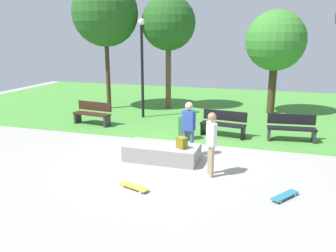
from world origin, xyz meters
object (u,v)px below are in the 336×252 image
(tree_broad_elm, at_px, (105,13))
(skateboard_by_ledge, at_px, (134,187))
(concrete_ledge, at_px, (162,152))
(skater_performing_trick, at_px, (211,139))
(skateboard_spare, at_px, (285,196))
(park_bench_far_left, at_px, (291,127))
(trash_bin, at_px, (185,129))
(skater_watching, at_px, (189,125))
(tree_slender_maple, at_px, (276,41))
(tree_leaning_ash, at_px, (168,24))
(lamp_post, at_px, (142,59))
(backpack_on_ledge, at_px, (182,143))
(park_bench_far_right, at_px, (93,113))
(park_bench_near_lamppost, at_px, (224,123))

(tree_broad_elm, bearing_deg, skateboard_by_ledge, -60.14)
(concrete_ledge, relative_size, skater_performing_trick, 1.27)
(skater_performing_trick, distance_m, tree_broad_elm, 10.08)
(skateboard_spare, distance_m, park_bench_far_left, 4.67)
(concrete_ledge, bearing_deg, skateboard_by_ledge, -90.91)
(park_bench_far_left, relative_size, tree_broad_elm, 0.27)
(skater_performing_trick, relative_size, park_bench_far_left, 1.02)
(skater_performing_trick, xyz_separation_m, skateboard_by_ledge, (-1.58, -1.36, -0.91))
(park_bench_far_left, xyz_separation_m, tree_broad_elm, (-8.47, 3.13, 4.05))
(skater_performing_trick, xyz_separation_m, trash_bin, (-1.43, 2.90, -0.59))
(skater_watching, distance_m, tree_slender_maple, 7.60)
(tree_leaning_ash, bearing_deg, concrete_ledge, -74.39)
(lamp_post, bearing_deg, concrete_ledge, -63.14)
(skateboard_spare, distance_m, lamp_post, 9.07)
(skater_performing_trick, bearing_deg, tree_slender_maple, 80.52)
(skater_watching, bearing_deg, trash_bin, 107.96)
(backpack_on_ledge, bearing_deg, lamp_post, 152.75)
(trash_bin, bearing_deg, tree_slender_maple, 61.90)
(skater_watching, xyz_separation_m, skateboard_spare, (2.73, -2.05, -0.90))
(concrete_ledge, xyz_separation_m, lamp_post, (-2.49, 4.92, 2.33))
(park_bench_far_right, bearing_deg, tree_leaning_ash, 63.66)
(skater_performing_trick, relative_size, tree_broad_elm, 0.27)
(tree_slender_maple, bearing_deg, park_bench_far_left, -80.13)
(park_bench_far_right, bearing_deg, park_bench_far_left, -0.09)
(park_bench_far_left, xyz_separation_m, park_bench_near_lamppost, (-2.31, -0.13, 0.00))
(concrete_ledge, relative_size, tree_leaning_ash, 0.39)
(skater_performing_trick, distance_m, skater_watching, 1.53)
(skateboard_by_ledge, bearing_deg, park_bench_near_lamppost, 74.76)
(skater_performing_trick, relative_size, tree_leaning_ash, 0.31)
(skateboard_by_ledge, xyz_separation_m, park_bench_far_left, (3.69, 5.19, 0.42))
(tree_leaning_ash, bearing_deg, skateboard_by_ledge, -77.98)
(skater_performing_trick, distance_m, lamp_post, 7.11)
(concrete_ledge, relative_size, trash_bin, 2.71)
(park_bench_near_lamppost, distance_m, lamp_post, 4.77)
(concrete_ledge, distance_m, skateboard_by_ledge, 2.08)
(skater_watching, distance_m, skateboard_by_ledge, 2.84)
(park_bench_far_right, distance_m, trash_bin, 4.21)
(backpack_on_ledge, distance_m, trash_bin, 2.35)
(concrete_ledge, height_order, park_bench_near_lamppost, park_bench_near_lamppost)
(skater_performing_trick, relative_size, skater_watching, 1.01)
(park_bench_near_lamppost, height_order, lamp_post, lamp_post)
(skater_watching, height_order, park_bench_far_left, skater_watching)
(tree_slender_maple, xyz_separation_m, tree_leaning_ash, (-4.90, -0.26, 0.79))
(tree_slender_maple, bearing_deg, concrete_ledge, -111.41)
(backpack_on_ledge, xyz_separation_m, lamp_post, (-3.11, 5.02, 1.94))
(concrete_ledge, xyz_separation_m, skater_watching, (0.65, 0.53, 0.74))
(trash_bin, bearing_deg, skater_performing_trick, -63.70)
(skater_performing_trick, height_order, trash_bin, skater_performing_trick)
(skater_performing_trick, height_order, skateboard_by_ledge, skater_performing_trick)
(park_bench_far_right, xyz_separation_m, tree_leaning_ash, (1.99, 4.02, 3.59))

